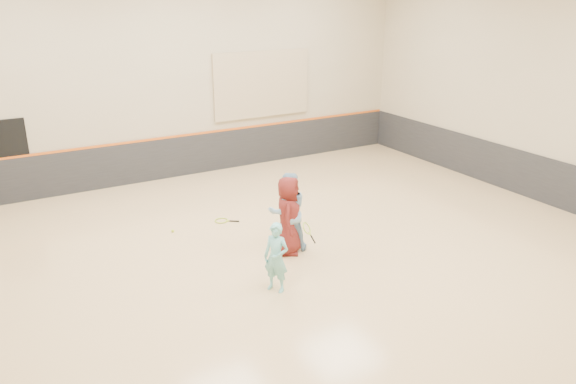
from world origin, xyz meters
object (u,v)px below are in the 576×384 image
young_man (288,215)px  girl (276,258)px  instructor (288,212)px  spare_racket (221,220)px

young_man → girl: bearing=175.7°
girl → young_man: 1.61m
instructor → spare_racket: (-0.62, 2.13, -0.84)m
instructor → young_man: size_ratio=1.02×
young_man → spare_racket: (-0.56, 2.26, -0.82)m
instructor → young_man: 0.15m
instructor → girl: bearing=70.1°
instructor → spare_racket: size_ratio=2.38×
girl → young_man: size_ratio=0.79×
young_man → spare_racket: young_man is taller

